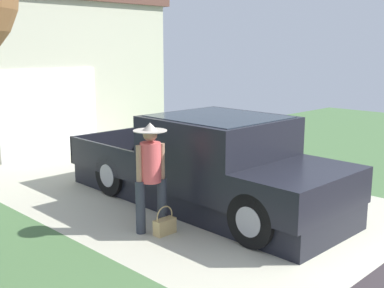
{
  "coord_description": "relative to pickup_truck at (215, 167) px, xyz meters",
  "views": [
    {
      "loc": [
        -6.14,
        -2.37,
        2.8
      ],
      "look_at": [
        -0.85,
        2.86,
        1.3
      ],
      "focal_mm": 45.13,
      "sensor_mm": 36.0,
      "label": 1
    }
  ],
  "objects": [
    {
      "name": "pickup_truck",
      "position": [
        0.0,
        0.0,
        0.0
      ],
      "size": [
        2.19,
        5.61,
        1.64
      ],
      "rotation": [
        0.0,
        0.0,
        3.12
      ],
      "color": "black",
      "rests_on": "ground"
    },
    {
      "name": "person_with_hat",
      "position": [
        -1.54,
        -0.07,
        0.24
      ],
      "size": [
        0.51,
        0.51,
        1.7
      ],
      "rotation": [
        0.0,
        0.0,
        -0.34
      ],
      "color": "#333842",
      "rests_on": "ground"
    },
    {
      "name": "handbag",
      "position": [
        -1.49,
        -0.31,
        -0.59
      ],
      "size": [
        0.35,
        0.16,
        0.45
      ],
      "color": "tan",
      "rests_on": "ground"
    }
  ]
}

